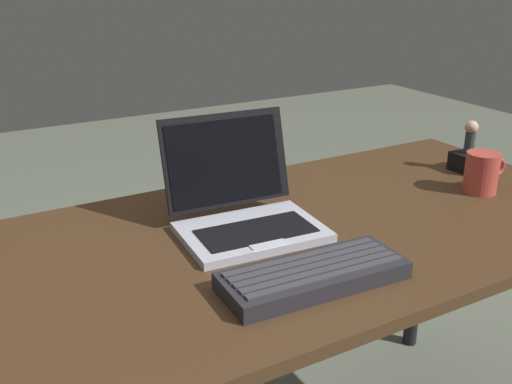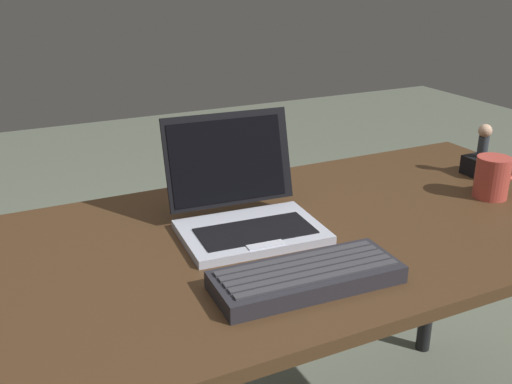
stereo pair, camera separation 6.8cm
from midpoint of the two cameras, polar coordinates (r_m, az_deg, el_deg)
desk at (r=1.26m, az=-1.54°, el=-7.70°), size 1.73×0.73×0.74m
laptop_front at (r=1.25m, az=-2.88°, el=-1.59°), size 0.31×0.28×0.23m
external_keyboard at (r=1.06m, az=3.65°, el=-8.05°), size 0.34×0.15×0.04m
figurine_stand at (r=1.70m, az=18.66°, el=2.78°), size 0.07×0.07×0.05m
figurine at (r=1.68m, az=18.96°, el=5.24°), size 0.04×0.04×0.09m
coffee_mug at (r=1.54m, az=19.86°, el=1.78°), size 0.12×0.08×0.10m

